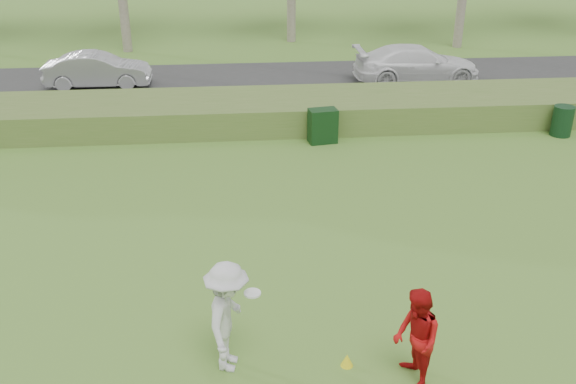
{
  "coord_description": "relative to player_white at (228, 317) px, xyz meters",
  "views": [
    {
      "loc": [
        -1.09,
        -8.17,
        7.13
      ],
      "look_at": [
        0.0,
        4.0,
        1.3
      ],
      "focal_mm": 40.0,
      "sensor_mm": 36.0,
      "label": 1
    }
  ],
  "objects": [
    {
      "name": "ground",
      "position": [
        1.3,
        -0.19,
        -0.97
      ],
      "size": [
        120.0,
        120.0,
        0.0
      ],
      "primitive_type": "plane",
      "color": "#447527",
      "rests_on": "ground"
    },
    {
      "name": "reed_strip",
      "position": [
        1.3,
        11.81,
        -0.52
      ],
      "size": [
        80.0,
        3.0,
        0.9
      ],
      "primitive_type": "cube",
      "color": "#4B6A2A",
      "rests_on": "ground"
    },
    {
      "name": "park_road",
      "position": [
        1.3,
        16.81,
        -0.94
      ],
      "size": [
        80.0,
        6.0,
        0.06
      ],
      "primitive_type": "cube",
      "color": "#2D2D2D",
      "rests_on": "ground"
    },
    {
      "name": "player_white",
      "position": [
        0.0,
        0.0,
        0.0
      ],
      "size": [
        1.01,
        1.37,
        1.93
      ],
      "rotation": [
        0.0,
        0.0,
        1.36
      ],
      "color": "silver",
      "rests_on": "ground"
    },
    {
      "name": "player_red",
      "position": [
        2.88,
        -0.66,
        -0.12
      ],
      "size": [
        0.7,
        0.87,
        1.7
      ],
      "primitive_type": "imported",
      "rotation": [
        0.0,
        0.0,
        -1.5
      ],
      "color": "#A90E0F",
      "rests_on": "ground"
    },
    {
      "name": "cone_yellow",
      "position": [
        1.91,
        -0.18,
        -0.85
      ],
      "size": [
        0.21,
        0.21,
        0.23
      ],
      "primitive_type": "cone",
      "color": "yellow",
      "rests_on": "ground"
    },
    {
      "name": "utility_cabinet",
      "position": [
        2.92,
        10.0,
        -0.44
      ],
      "size": [
        0.91,
        0.65,
        1.05
      ],
      "primitive_type": "cube",
      "rotation": [
        0.0,
        0.0,
        0.16
      ],
      "color": "black",
      "rests_on": "ground"
    },
    {
      "name": "trash_bin",
      "position": [
        10.51,
        9.93,
        -0.49
      ],
      "size": [
        0.73,
        0.73,
        0.95
      ],
      "primitive_type": "cylinder",
      "rotation": [
        0.0,
        0.0,
        -0.16
      ],
      "color": "black",
      "rests_on": "ground"
    },
    {
      "name": "car_mid",
      "position": [
        -4.96,
        16.6,
        -0.25
      ],
      "size": [
        4.04,
        1.46,
        1.32
      ],
      "primitive_type": "imported",
      "rotation": [
        0.0,
        0.0,
        1.59
      ],
      "color": "silver",
      "rests_on": "park_road"
    },
    {
      "name": "car_right",
      "position": [
        7.52,
        16.18,
        -0.19
      ],
      "size": [
        4.99,
        2.09,
        1.44
      ],
      "primitive_type": "imported",
      "rotation": [
        0.0,
        0.0,
        1.58
      ],
      "color": "white",
      "rests_on": "park_road"
    }
  ]
}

